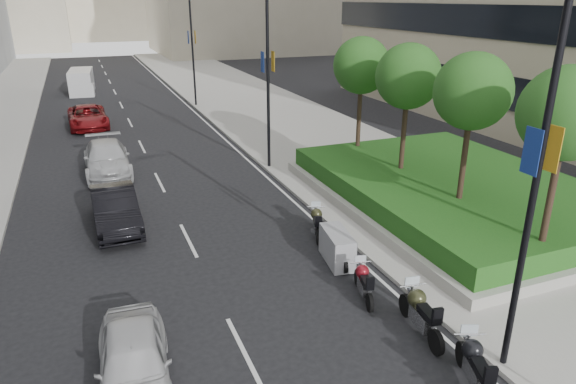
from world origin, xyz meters
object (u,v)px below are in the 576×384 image
motorcycle_4 (364,282)px  motorcycle_6 (317,222)px  lamp_post_2 (190,44)px  lamp_post_1 (265,73)px  motorcycle_5 (337,247)px  car_b (115,209)px  delivery_van (82,83)px  car_c (107,158)px  car_d (88,117)px  motorcycle_2 (475,366)px  car_a (134,362)px  motorcycle_3 (420,312)px  lamp_post_0 (532,175)px

motorcycle_4 → motorcycle_6: (0.52, 4.50, 0.02)m
lamp_post_2 → motorcycle_6: 26.83m
lamp_post_2 → lamp_post_1: bearing=-90.0°
motorcycle_5 → car_b: bearing=57.9°
lamp_post_1 → motorcycle_4: lamp_post_1 is taller
motorcycle_6 → delivery_van: 37.36m
motorcycle_5 → car_c: car_c is taller
lamp_post_1 → car_d: lamp_post_1 is taller
motorcycle_2 → car_a: 7.90m
motorcycle_2 → motorcycle_4: 4.39m
motorcycle_6 → car_d: bearing=39.1°
motorcycle_3 → car_a: size_ratio=0.58×
lamp_post_2 → motorcycle_6: bearing=-92.1°
motorcycle_6 → car_c: size_ratio=0.36×
lamp_post_1 → car_b: 10.26m
motorcycle_5 → delivery_van: 39.47m
motorcycle_6 → car_c: 12.89m
lamp_post_1 → motorcycle_6: bearing=-96.5°
motorcycle_6 → car_d: car_d is taller
car_b → lamp_post_2: bearing=69.4°
motorcycle_2 → motorcycle_5: motorcycle_2 is taller
motorcycle_2 → motorcycle_4: (-0.43, 4.37, -0.08)m
motorcycle_2 → motorcycle_4: bearing=26.5°
car_c → lamp_post_1: bearing=-16.8°
car_b → car_c: car_c is taller
motorcycle_4 → car_d: car_d is taller
lamp_post_1 → motorcycle_2: size_ratio=4.11×
lamp_post_2 → car_d: size_ratio=1.64×
car_a → car_b: car_b is taller
motorcycle_4 → motorcycle_5: 2.31m
car_b → delivery_van: 32.90m
lamp_post_1 → motorcycle_2: (-1.05, -17.30, -4.45)m
motorcycle_6 → car_d: size_ratio=0.36×
car_a → car_d: bearing=94.2°
motorcycle_5 → car_d: 25.17m
lamp_post_1 → car_b: (-8.03, -4.73, -4.28)m
car_c → delivery_van: bearing=91.8°
motorcycle_5 → delivery_van: delivery_van is taller
car_c → car_b: bearing=-90.7°
motorcycle_2 → delivery_van: (-7.45, 45.46, 0.41)m
motorcycle_6 → car_a: car_a is taller
motorcycle_5 → car_a: size_ratio=0.47×
motorcycle_3 → car_a: 7.45m
car_b → car_d: car_b is taller
lamp_post_2 → car_d: (-8.46, -4.53, -4.30)m
motorcycle_4 → car_b: size_ratio=0.41×
car_d → motorcycle_4: bearing=-77.1°
motorcycle_2 → motorcycle_6: (0.09, 8.87, -0.07)m
car_a → car_b: size_ratio=0.87×
lamp_post_0 → lamp_post_1: 17.00m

